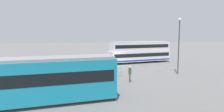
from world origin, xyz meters
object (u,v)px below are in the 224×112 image
at_px(double_decker_bus, 140,52).
at_px(info_sign, 49,64).
at_px(pedestrian_crossing, 130,73).
at_px(street_lamp, 179,42).
at_px(tram_yellow, 30,81).
at_px(pedestrian_near_railing, 105,67).

height_order(double_decker_bus, info_sign, double_decker_bus).
bearing_deg(pedestrian_crossing, street_lamp, -157.09).
relative_size(tram_yellow, pedestrian_crossing, 7.26).
distance_m(double_decker_bus, tram_yellow, 23.84).
xyz_separation_m(tram_yellow, pedestrian_crossing, (-9.03, -5.43, -0.79)).
bearing_deg(pedestrian_crossing, double_decker_bus, -111.21).
bearing_deg(tram_yellow, street_lamp, -152.44).
xyz_separation_m(pedestrian_near_railing, pedestrian_crossing, (-2.24, 4.17, 0.04)).
relative_size(tram_yellow, info_sign, 5.17).
height_order(pedestrian_near_railing, info_sign, info_sign).
height_order(double_decker_bus, pedestrian_near_railing, double_decker_bus).
distance_m(double_decker_bus, info_sign, 17.70).
distance_m(double_decker_bus, pedestrian_near_railing, 12.13).
xyz_separation_m(pedestrian_near_railing, street_lamp, (-9.48, 1.11, 3.22)).
relative_size(double_decker_bus, pedestrian_crossing, 6.50).
relative_size(tram_yellow, pedestrian_near_railing, 7.51).
height_order(double_decker_bus, tram_yellow, double_decker_bus).
bearing_deg(pedestrian_near_railing, pedestrian_crossing, 118.30).
distance_m(double_decker_bus, pedestrian_crossing, 14.65).
relative_size(double_decker_bus, pedestrian_near_railing, 6.72).
bearing_deg(street_lamp, double_decker_bus, -79.58).
xyz_separation_m(double_decker_bus, pedestrian_near_railing, (7.53, 9.46, -0.97)).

